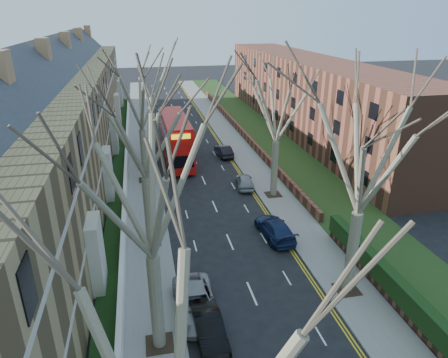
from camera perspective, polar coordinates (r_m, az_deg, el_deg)
pavement_left at (r=51.23m, az=-11.79°, el=4.45°), size 3.00×102.00×0.12m
pavement_right at (r=52.55m, az=1.43°, el=5.39°), size 3.00×102.00×0.12m
terrace_left at (r=42.77m, az=-22.51°, el=7.24°), size 9.70×78.00×13.60m
flats_right at (r=58.64m, az=11.74°, el=11.72°), size 13.97×54.00×10.00m
front_wall_left at (r=43.52m, az=-13.80°, el=1.77°), size 0.30×78.00×1.00m
grass_verge_right at (r=53.71m, az=6.13°, el=5.75°), size 6.00×102.00×0.06m
tree_left_mid at (r=16.93m, az=-11.13°, el=1.05°), size 10.50×10.50×14.71m
tree_left_far at (r=26.58m, az=-11.73°, el=8.20°), size 10.15×10.15×14.22m
tree_left_dist at (r=38.28m, az=-12.15°, el=13.00°), size 10.50×10.50×14.71m
tree_right_mid at (r=22.01m, az=19.92°, el=5.16°), size 10.50×10.50×14.71m
tree_right_far at (r=34.38m, az=7.77°, el=11.70°), size 10.15×10.15×14.22m
double_decker_bus at (r=45.55m, az=-6.89°, el=5.62°), size 3.11×11.87×4.92m
car_left_mid at (r=21.98m, az=-2.24°, el=-20.38°), size 1.67×4.15×1.34m
car_left_far at (r=23.44m, az=-4.10°, el=-17.14°), size 2.32×4.98×1.38m
car_right_near at (r=30.45m, az=7.28°, el=-7.00°), size 2.25×4.88×1.38m
car_right_mid at (r=38.53m, az=2.99°, el=-0.32°), size 2.00×3.91×1.28m
car_right_far at (r=46.98m, az=-0.02°, el=4.04°), size 1.67×4.04×1.30m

